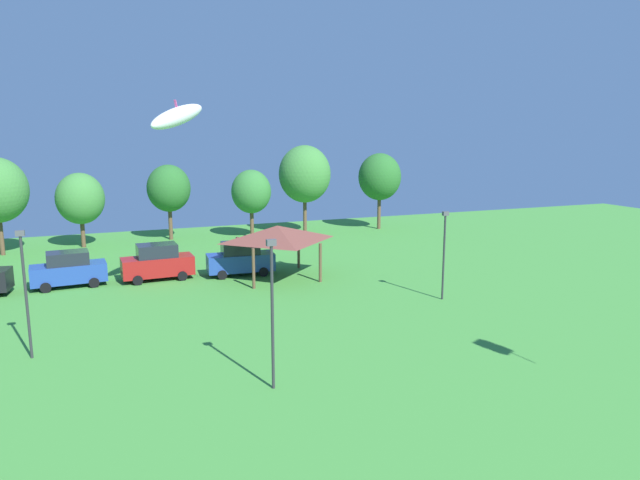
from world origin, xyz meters
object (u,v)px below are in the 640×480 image
park_pavilion (277,233)px  treeline_tree_6 (380,177)px  light_post_0 (25,287)px  light_post_2 (444,250)px  kite_flying_6 (177,116)px  treeline_tree_5 (305,174)px  treeline_tree_4 (251,192)px  light_post_1 (272,306)px  parked_car_second_from_left (69,269)px  parked_car_third_from_left (158,262)px  treeline_tree_3 (169,188)px  treeline_tree_2 (80,199)px  parked_car_rightmost_in_row (241,259)px

park_pavilion → treeline_tree_6: (15.79, 15.67, 2.27)m
light_post_0 → park_pavilion: bearing=34.1°
park_pavilion → light_post_2: bearing=-48.7°
kite_flying_6 → treeline_tree_6: kite_flying_6 is taller
kite_flying_6 → treeline_tree_5: 25.03m
treeline_tree_4 → treeline_tree_6: 13.54m
kite_flying_6 → light_post_1: kite_flying_6 is taller
kite_flying_6 → parked_car_second_from_left: size_ratio=0.85×
light_post_2 → treeline_tree_4: size_ratio=0.82×
parked_car_third_from_left → park_pavilion: size_ratio=0.81×
kite_flying_6 → light_post_0: size_ratio=0.69×
parked_car_third_from_left → light_post_1: bearing=-85.6°
parked_car_second_from_left → treeline_tree_3: treeline_tree_3 is taller
kite_flying_6 → treeline_tree_6: (22.56, 19.43, -5.28)m
light_post_1 → treeline_tree_5: treeline_tree_5 is taller
treeline_tree_5 → treeline_tree_6: (8.00, -0.34, -0.47)m
treeline_tree_6 → parked_car_third_from_left: bearing=-150.5°
light_post_2 → treeline_tree_2: treeline_tree_2 is taller
park_pavilion → treeline_tree_6: size_ratio=0.76×
light_post_1 → treeline_tree_6: (21.10, 32.14, 2.02)m
light_post_2 → treeline_tree_3: size_ratio=0.76×
treeline_tree_2 → treeline_tree_5: size_ratio=0.75×
kite_flying_6 → treeline_tree_6: bearing=40.7°
kite_flying_6 → parked_car_rightmost_in_row: kite_flying_6 is taller
parked_car_rightmost_in_row → park_pavilion: 3.35m
light_post_1 → treeline_tree_4: (7.60, 32.04, 1.02)m
parked_car_third_from_left → treeline_tree_2: 15.04m
park_pavilion → light_post_0: light_post_0 is taller
kite_flying_6 → parked_car_third_from_left: kite_flying_6 is taller
parked_car_third_from_left → light_post_1: size_ratio=0.81×
parked_car_second_from_left → light_post_2: bearing=-32.6°
park_pavilion → treeline_tree_2: size_ratio=0.91×
treeline_tree_3 → treeline_tree_4: treeline_tree_3 is taller
light_post_2 → treeline_tree_4: 24.74m
parked_car_second_from_left → treeline_tree_2: 14.06m
treeline_tree_6 → parked_car_second_from_left: bearing=-155.7°
parked_car_rightmost_in_row → light_post_0: size_ratio=0.83×
light_post_1 → treeline_tree_5: (13.09, 32.49, 2.49)m
treeline_tree_2 → treeline_tree_4: size_ratio=1.00×
light_post_0 → treeline_tree_4: treeline_tree_4 is taller
light_post_1 → treeline_tree_5: 35.11m
kite_flying_6 → treeline_tree_4: (9.06, 19.33, -6.28)m
treeline_tree_4 → treeline_tree_5: treeline_tree_5 is taller
parked_car_second_from_left → treeline_tree_2: (0.66, 13.70, 3.09)m
treeline_tree_3 → kite_flying_6: bearing=-94.8°
treeline_tree_4 → treeline_tree_2: bearing=177.1°
parked_car_second_from_left → treeline_tree_4: size_ratio=0.73×
parked_car_rightmost_in_row → light_post_2: (9.73, -10.22, 1.87)m
treeline_tree_2 → parked_car_third_from_left: bearing=-70.8°
light_post_1 → treeline_tree_2: bearing=102.4°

